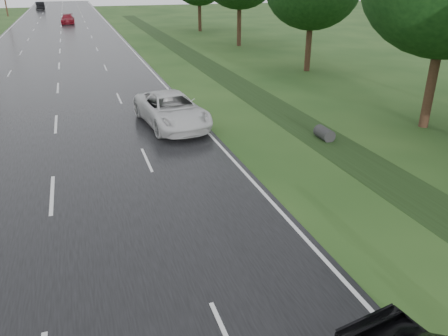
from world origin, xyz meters
name	(u,v)px	position (x,y,z in m)	size (l,w,h in m)	color
road	(60,44)	(0.00, 45.00, 0.02)	(14.00, 180.00, 0.04)	black
edge_stripe_east	(124,41)	(6.75, 45.00, 0.04)	(0.12, 180.00, 0.01)	silver
center_line	(60,44)	(0.00, 45.00, 0.04)	(0.12, 180.00, 0.01)	silver
drainage_ditch	(252,93)	(11.50, 18.71, 0.04)	(2.20, 120.00, 0.56)	black
white_pickup	(172,110)	(5.42, 14.02, 0.81)	(2.56, 5.55, 1.54)	silver
far_car_red	(68,19)	(1.00, 67.36, 0.71)	(1.87, 4.61, 1.34)	maroon
far_car_dark	(40,6)	(-4.45, 100.95, 0.84)	(1.69, 4.85, 1.60)	black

